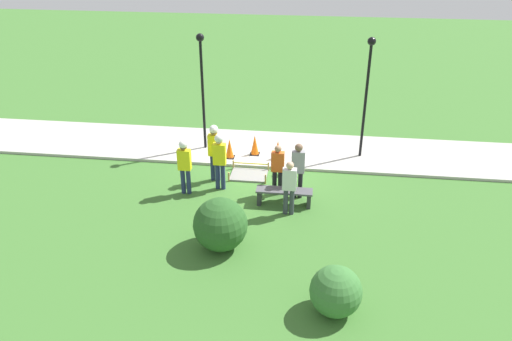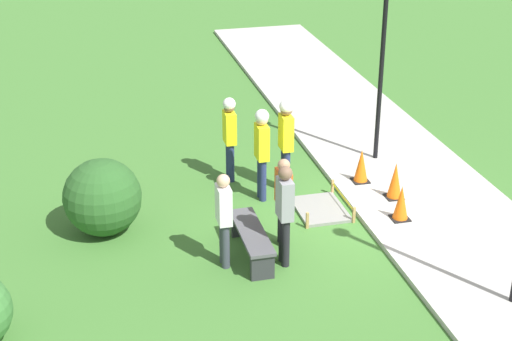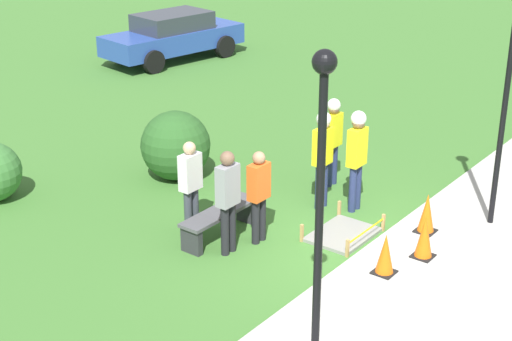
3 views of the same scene
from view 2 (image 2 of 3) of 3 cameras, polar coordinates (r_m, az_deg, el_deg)
ground_plane at (r=15.21m, az=7.35°, el=-3.35°), size 60.00×60.00×0.00m
sidewalk at (r=15.78m, az=12.69°, el=-2.48°), size 28.00×3.13×0.10m
wet_concrete_patch at (r=15.34m, az=4.70°, el=-2.80°), size 1.27×0.97×0.33m
traffic_cone_near_patch at (r=14.89m, az=10.51°, el=-2.33°), size 0.34×0.34×0.68m
traffic_cone_far_patch at (r=15.67m, az=10.08°, el=-0.73°), size 0.34×0.34×0.75m
traffic_cone_sidewalk_edge at (r=16.26m, az=7.66°, el=0.35°), size 0.34×0.34×0.71m
park_bench at (r=13.65m, az=-0.33°, el=-4.94°), size 1.70×0.44×0.51m
worker_supervisor at (r=16.14m, az=-1.93°, el=2.87°), size 0.40×0.26×1.82m
worker_assistant at (r=15.66m, az=2.19°, el=2.56°), size 0.40×0.28×1.96m
worker_trainee at (r=15.29m, az=0.43°, el=1.83°), size 0.40×0.27×1.90m
bystander_in_orange_shirt at (r=13.75m, az=2.00°, el=-1.94°), size 0.40×0.22×1.67m
bystander_in_gray_shirt at (r=13.11m, az=-2.35°, el=-3.23°), size 0.40×0.22×1.71m
bystander_in_white_shirt at (r=13.12m, az=2.10°, el=-2.82°), size 0.40×0.24×1.83m
lamppost_near at (r=16.66m, az=9.27°, el=9.58°), size 0.28×0.28×4.23m
shrub_rounded_near at (r=14.50m, az=-11.11°, el=-1.92°), size 1.43×1.43×1.43m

